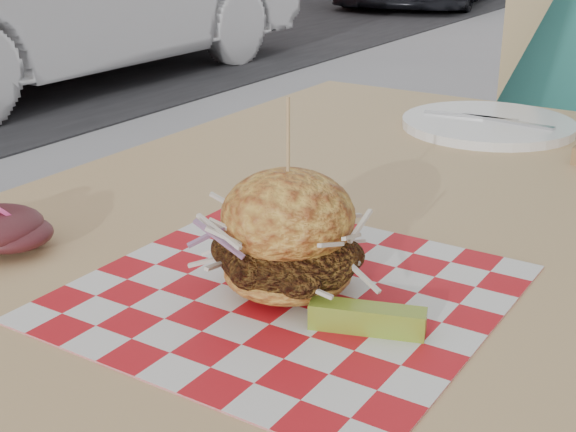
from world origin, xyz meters
name	(u,v)px	position (x,y,z in m)	size (l,w,h in m)	color
patio_table	(368,263)	(0.11, -0.26, 0.67)	(0.80, 1.20, 0.75)	tan
patio_chair	(565,153)	(0.10, 0.77, 0.55)	(0.49, 0.50, 0.95)	tan
paper_liner	(288,292)	(0.16, -0.52, 0.75)	(0.36, 0.36, 0.00)	red
sandwich	(288,241)	(0.16, -0.52, 0.80)	(0.16, 0.16, 0.18)	gold
pickle_spear	(367,318)	(0.25, -0.54, 0.76)	(0.10, 0.02, 0.02)	olive
place_setting	(488,124)	(0.11, 0.15, 0.76)	(0.27, 0.27, 0.02)	white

